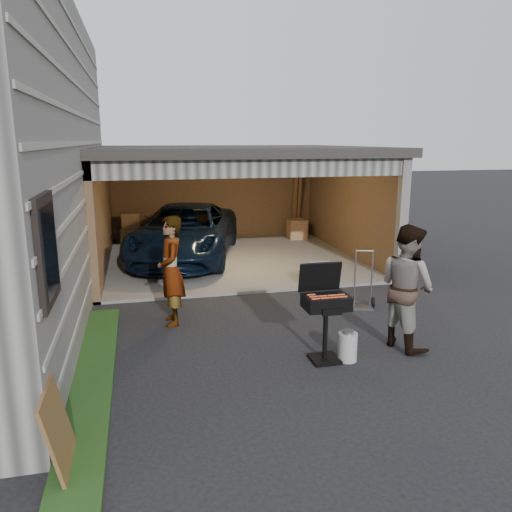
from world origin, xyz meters
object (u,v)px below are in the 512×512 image
Objects in this scene: plywood_panel at (58,431)px; man at (407,287)px; bbq_grill at (325,305)px; propane_tank at (348,347)px; hand_truck at (363,297)px; minivan at (185,235)px; woman at (171,271)px.

man is at bearing 22.49° from plywood_panel.
man is at bearing 8.06° from bbq_grill.
plywood_panel reaches higher than propane_tank.
man is at bearing -76.87° from hand_truck.
minivan reaches higher than bbq_grill.
hand_truck is (0.17, 1.78, -0.73)m from man.
woman is 3.96m from plywood_panel.
minivan reaches higher than plywood_panel.
minivan is at bearing 169.79° from woman.
hand_truck reaches higher than propane_tank.
man is 1.36× the size of bbq_grill.
minivan is at bearing 101.63° from bbq_grill.
propane_tank is 3.98m from plywood_panel.
plywood_panel is (-1.32, -3.70, -0.51)m from woman.
man reaches higher than woman.
man reaches higher than bbq_grill.
minivan is 5.32m from hand_truck.
propane_tank is 0.37× the size of hand_truck.
hand_truck is (1.52, 1.97, -0.61)m from bbq_grill.
minivan is 12.25× the size of propane_tank.
minivan is 2.70× the size of woman.
hand_truck is at bearing 52.35° from bbq_grill.
bbq_grill is at bearing 82.81° from man.
man is 1.37m from bbq_grill.
woman is 1.68× the size of hand_truck.
woman reaches higher than bbq_grill.
plywood_panel is at bearing -123.84° from hand_truck.
minivan is 3.63× the size of bbq_grill.
woman is 1.34× the size of bbq_grill.
woman is (-0.66, -4.48, 0.23)m from minivan.
bbq_grill is (-1.35, -0.19, -0.12)m from man.
plywood_panel is (-4.65, -1.93, -0.52)m from man.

